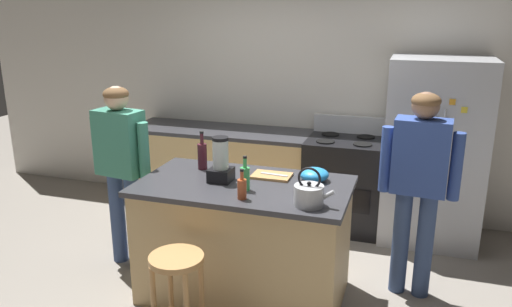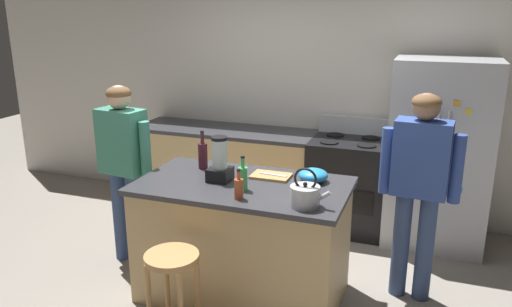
% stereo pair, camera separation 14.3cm
% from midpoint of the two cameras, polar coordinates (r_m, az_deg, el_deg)
% --- Properties ---
extents(ground_plane, '(14.00, 14.00, 0.00)m').
position_cam_midpoint_polar(ground_plane, '(4.18, -2.33, -15.56)').
color(ground_plane, gray).
extents(back_wall, '(8.00, 0.10, 2.70)m').
position_cam_midpoint_polar(back_wall, '(5.48, 4.56, 7.34)').
color(back_wall, silver).
rests_on(back_wall, ground_plane).
extents(kitchen_island, '(1.59, 0.90, 0.93)m').
position_cam_midpoint_polar(kitchen_island, '(3.95, -2.41, -9.78)').
color(kitchen_island, tan).
rests_on(kitchen_island, ground_plane).
extents(back_counter_run, '(2.00, 0.64, 0.93)m').
position_cam_midpoint_polar(back_counter_run, '(5.56, -4.66, -1.92)').
color(back_counter_run, tan).
rests_on(back_counter_run, ground_plane).
extents(refrigerator, '(0.90, 0.73, 1.77)m').
position_cam_midpoint_polar(refrigerator, '(5.00, 18.81, 0.14)').
color(refrigerator, '#B7BABF').
rests_on(refrigerator, ground_plane).
extents(stove_range, '(0.76, 0.65, 1.11)m').
position_cam_midpoint_polar(stove_range, '(5.19, 9.16, -3.30)').
color(stove_range, black).
rests_on(stove_range, ground_plane).
extents(person_by_island_left, '(0.60, 0.28, 1.59)m').
position_cam_midpoint_polar(person_by_island_left, '(4.41, -15.99, -0.70)').
color(person_by_island_left, '#384C7A').
rests_on(person_by_island_left, ground_plane).
extents(person_by_sink_right, '(0.60, 0.25, 1.62)m').
position_cam_midpoint_polar(person_by_sink_right, '(3.94, 17.03, -2.52)').
color(person_by_sink_right, '#384C7A').
rests_on(person_by_sink_right, ground_plane).
extents(bar_stool, '(0.36, 0.36, 0.66)m').
position_cam_midpoint_polar(bar_stool, '(3.43, -10.17, -13.56)').
color(bar_stool, '#B7844C').
rests_on(bar_stool, ground_plane).
extents(blender_appliance, '(0.17, 0.17, 0.34)m').
position_cam_midpoint_polar(blender_appliance, '(3.78, -5.14, -1.08)').
color(blender_appliance, black).
rests_on(blender_appliance, kitchen_island).
extents(bottle_wine, '(0.08, 0.08, 0.32)m').
position_cam_midpoint_polar(bottle_wine, '(4.09, -7.13, -0.21)').
color(bottle_wine, '#471923').
rests_on(bottle_wine, kitchen_island).
extents(bottle_cooking_sauce, '(0.06, 0.06, 0.22)m').
position_cam_midpoint_polar(bottle_cooking_sauce, '(3.45, -2.80, -3.96)').
color(bottle_cooking_sauce, '#B24C26').
rests_on(bottle_cooking_sauce, kitchen_island).
extents(bottle_soda, '(0.07, 0.07, 0.26)m').
position_cam_midpoint_polar(bottle_soda, '(3.61, -2.40, -2.77)').
color(bottle_soda, '#3FB259').
rests_on(bottle_soda, kitchen_island).
extents(mixing_bowl, '(0.22, 0.22, 0.10)m').
position_cam_midpoint_polar(mixing_bowl, '(3.82, 5.56, -2.40)').
color(mixing_bowl, '#268CD8').
rests_on(mixing_bowl, kitchen_island).
extents(tea_kettle, '(0.28, 0.20, 0.27)m').
position_cam_midpoint_polar(tea_kettle, '(3.34, 4.82, -4.66)').
color(tea_kettle, '#B7BABF').
rests_on(tea_kettle, kitchen_island).
extents(cutting_board, '(0.30, 0.20, 0.02)m').
position_cam_midpoint_polar(cutting_board, '(3.90, 0.74, -2.55)').
color(cutting_board, '#B7844C').
rests_on(cutting_board, kitchen_island).
extents(chef_knife, '(0.22, 0.05, 0.01)m').
position_cam_midpoint_polar(chef_knife, '(3.89, 1.03, -2.40)').
color(chef_knife, '#B7BABF').
rests_on(chef_knife, cutting_board).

